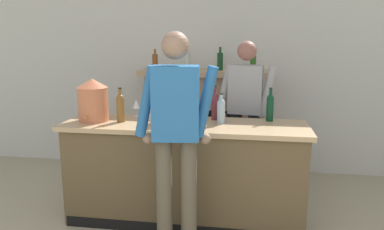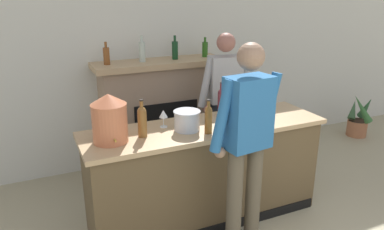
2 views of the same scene
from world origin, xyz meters
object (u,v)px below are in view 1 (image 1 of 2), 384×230
(ice_bucket_steel, at_px, (162,114))
(wine_bottle_cabernet_heavy, at_px, (173,113))
(fireplace_stone, at_px, (204,122))
(wine_glass_mid_counter, at_px, (149,107))
(wine_bottle_port_short, at_px, (215,105))
(copper_dispenser, at_px, (93,100))
(wine_bottle_burgundy_dark, at_px, (270,106))
(person_customer, at_px, (176,137))
(person_bartender, at_px, (245,113))
(wine_glass_front_left, at_px, (136,104))
(wine_bottle_merlot_tall, at_px, (120,107))
(wine_bottle_chardonnay_pale, at_px, (221,110))

(ice_bucket_steel, xyz_separation_m, wine_bottle_cabernet_heavy, (0.14, -0.15, 0.05))
(fireplace_stone, bearing_deg, wine_glass_mid_counter, -108.17)
(fireplace_stone, bearing_deg, ice_bucket_steel, -99.54)
(wine_bottle_port_short, bearing_deg, copper_dispenser, -169.03)
(wine_bottle_burgundy_dark, distance_m, wine_glass_mid_counter, 1.19)
(copper_dispenser, relative_size, wine_glass_mid_counter, 2.51)
(wine_bottle_burgundy_dark, bearing_deg, wine_bottle_port_short, -176.85)
(person_customer, bearing_deg, copper_dispenser, 147.03)
(copper_dispenser, height_order, wine_glass_mid_counter, copper_dispenser)
(person_bartender, bearing_deg, wine_bottle_port_short, -123.19)
(ice_bucket_steel, relative_size, wine_bottle_cabernet_heavy, 0.79)
(copper_dispenser, xyz_separation_m, wine_bottle_port_short, (1.17, 0.23, -0.06))
(wine_bottle_cabernet_heavy, xyz_separation_m, wine_glass_front_left, (-0.48, 0.42, -0.01))
(person_bartender, relative_size, wine_glass_mid_counter, 10.61)
(person_bartender, xyz_separation_m, copper_dispenser, (-1.46, -0.67, 0.23))
(copper_dispenser, distance_m, wine_bottle_merlot_tall, 0.28)
(person_bartender, bearing_deg, wine_bottle_burgundy_dark, -59.66)
(person_bartender, xyz_separation_m, wine_bottle_chardonnay_pale, (-0.22, -0.59, 0.15))
(ice_bucket_steel, bearing_deg, wine_bottle_merlot_tall, 178.01)
(wine_glass_front_left, bearing_deg, person_bartender, 20.77)
(copper_dispenser, distance_m, wine_bottle_port_short, 1.19)
(fireplace_stone, bearing_deg, copper_dispenser, -124.18)
(wine_bottle_merlot_tall, height_order, wine_bottle_burgundy_dark, wine_bottle_merlot_tall)
(wine_bottle_port_short, bearing_deg, wine_bottle_chardonnay_pale, -63.13)
(wine_bottle_burgundy_dark, bearing_deg, wine_glass_mid_counter, -174.58)
(ice_bucket_steel, distance_m, wine_bottle_port_short, 0.54)
(ice_bucket_steel, bearing_deg, person_customer, -66.98)
(wine_bottle_cabernet_heavy, height_order, wine_bottle_burgundy_dark, wine_bottle_burgundy_dark)
(fireplace_stone, xyz_separation_m, wine_bottle_merlot_tall, (-0.64, -1.36, 0.44))
(person_customer, distance_m, wine_glass_mid_counter, 0.87)
(person_bartender, xyz_separation_m, wine_glass_mid_counter, (-0.94, -0.53, 0.14))
(wine_bottle_chardonnay_pale, relative_size, wine_bottle_burgundy_dark, 0.88)
(wine_bottle_chardonnay_pale, bearing_deg, wine_glass_front_left, 169.15)
(person_customer, xyz_separation_m, wine_bottle_chardonnay_pale, (0.30, 0.70, 0.09))
(person_customer, distance_m, wine_bottle_merlot_tall, 0.91)
(wine_bottle_chardonnay_pale, bearing_deg, wine_bottle_cabernet_heavy, -148.80)
(person_bartender, height_order, wine_glass_front_left, person_bartender)
(copper_dispenser, bearing_deg, wine_bottle_merlot_tall, -0.41)
(wine_bottle_burgundy_dark, height_order, wine_glass_mid_counter, wine_bottle_burgundy_dark)
(wine_bottle_cabernet_heavy, relative_size, wine_bottle_port_short, 0.90)
(fireplace_stone, height_order, wine_glass_mid_counter, fireplace_stone)
(wine_bottle_port_short, height_order, wine_glass_front_left, wine_bottle_port_short)
(fireplace_stone, bearing_deg, wine_bottle_burgundy_dark, -54.53)
(wine_glass_front_left, relative_size, wine_glass_mid_counter, 1.08)
(person_bartender, xyz_separation_m, wine_glass_front_left, (-1.11, -0.42, 0.14))
(copper_dispenser, xyz_separation_m, wine_glass_mid_counter, (0.52, 0.14, -0.09))
(wine_bottle_merlot_tall, height_order, wine_bottle_chardonnay_pale, wine_bottle_merlot_tall)
(person_customer, bearing_deg, wine_bottle_port_short, 74.93)
(wine_bottle_port_short, relative_size, wine_bottle_merlot_tall, 1.03)
(wine_bottle_chardonnay_pale, xyz_separation_m, wine_bottle_burgundy_dark, (0.46, 0.17, 0.01))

